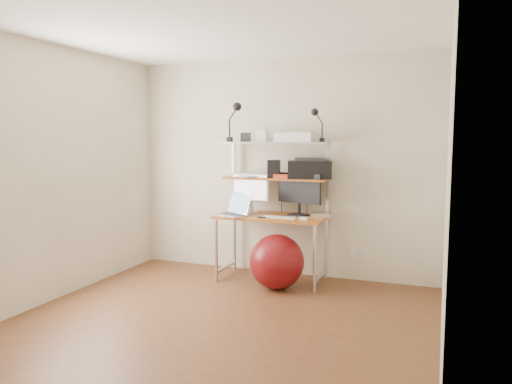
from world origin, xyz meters
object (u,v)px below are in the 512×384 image
(monitor_black, at_px, (299,190))
(laptop, at_px, (236,210))
(printer, at_px, (309,169))
(exercise_ball, at_px, (277,262))
(monitor_silver, at_px, (250,190))

(monitor_black, bearing_deg, laptop, -140.85)
(monitor_black, distance_m, printer, 0.27)
(printer, height_order, exercise_ball, printer)
(printer, bearing_deg, laptop, -173.76)
(monitor_black, relative_size, laptop, 1.23)
(laptop, xyz_separation_m, exercise_ball, (0.53, -0.14, -0.50))
(monitor_silver, bearing_deg, laptop, -111.55)
(monitor_black, height_order, exercise_ball, monitor_black)
(monitor_silver, xyz_separation_m, monitor_black, (0.58, -0.01, 0.02))
(monitor_silver, bearing_deg, exercise_ball, -44.89)
(monitor_black, relative_size, exercise_ball, 0.95)
(printer, distance_m, exercise_ball, 1.09)
(monitor_silver, xyz_separation_m, exercise_ball, (0.45, -0.39, -0.71))
(monitor_black, height_order, laptop, monitor_black)
(monitor_silver, xyz_separation_m, printer, (0.68, 0.05, 0.26))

